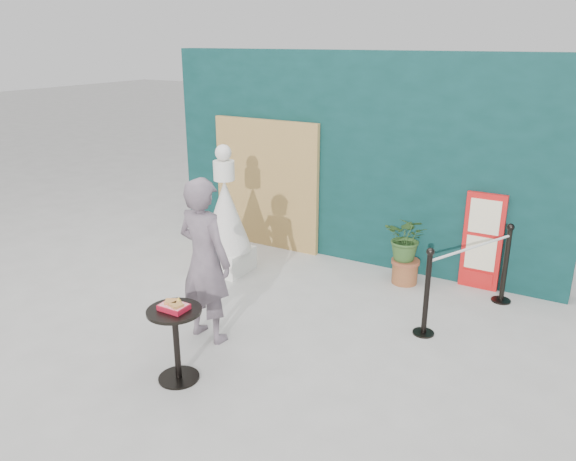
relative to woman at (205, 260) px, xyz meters
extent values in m
plane|color=#ADAAA5|center=(0.41, -0.13, -0.91)|extent=(60.00, 60.00, 0.00)
cube|color=#092B29|center=(0.41, 3.02, 0.59)|extent=(6.00, 0.30, 3.00)
cube|color=tan|center=(-0.99, 2.81, 0.09)|extent=(1.80, 0.08, 2.00)
imported|color=slate|center=(0.00, 0.00, 0.00)|extent=(0.71, 0.50, 1.82)
cube|color=red|center=(2.31, 2.83, -0.26)|extent=(0.50, 0.06, 1.30)
cube|color=beige|center=(2.31, 2.80, 0.09)|extent=(0.38, 0.02, 0.45)
cube|color=beige|center=(2.31, 2.80, -0.41)|extent=(0.38, 0.02, 0.45)
cube|color=red|center=(2.31, 2.80, -0.76)|extent=(0.38, 0.02, 0.18)
cube|color=white|center=(-0.92, 1.63, -0.75)|extent=(0.61, 0.61, 0.33)
cone|color=silver|center=(-0.92, 1.63, -0.08)|extent=(0.71, 0.71, 1.00)
cylinder|color=silver|center=(-0.92, 1.63, 0.55)|extent=(0.29, 0.29, 0.27)
sphere|color=silver|center=(-0.92, 1.63, 0.79)|extent=(0.22, 0.22, 0.22)
cylinder|color=black|center=(0.26, -0.80, -0.90)|extent=(0.40, 0.40, 0.02)
cylinder|color=black|center=(0.26, -0.80, -0.55)|extent=(0.06, 0.06, 0.72)
cylinder|color=black|center=(0.26, -0.80, -0.18)|extent=(0.52, 0.52, 0.03)
cube|color=#AE1228|center=(0.26, -0.80, -0.14)|extent=(0.26, 0.19, 0.05)
cube|color=#FA213B|center=(0.26, -0.80, -0.11)|extent=(0.24, 0.17, 0.00)
cube|color=#CD8F4B|center=(0.22, -0.79, -0.09)|extent=(0.15, 0.14, 0.02)
cube|color=#BE8F45|center=(0.31, -0.82, -0.09)|extent=(0.13, 0.13, 0.02)
cone|color=gold|center=(0.28, -0.75, -0.08)|extent=(0.06, 0.06, 0.06)
cylinder|color=brown|center=(1.41, 2.49, -0.77)|extent=(0.34, 0.34, 0.29)
cylinder|color=#974F31|center=(1.41, 2.49, -0.60)|extent=(0.38, 0.38, 0.05)
imported|color=#2F5122|center=(1.41, 2.49, -0.26)|extent=(0.57, 0.49, 0.63)
cylinder|color=black|center=(2.06, 1.26, -0.90)|extent=(0.24, 0.24, 0.02)
cylinder|color=black|center=(2.06, 1.26, -0.43)|extent=(0.06, 0.06, 0.96)
sphere|color=black|center=(2.06, 1.26, 0.08)|extent=(0.09, 0.09, 0.09)
cylinder|color=black|center=(2.66, 2.56, -0.90)|extent=(0.24, 0.24, 0.02)
cylinder|color=black|center=(2.66, 2.56, -0.43)|extent=(0.06, 0.06, 0.96)
sphere|color=black|center=(2.66, 2.56, 0.08)|extent=(0.09, 0.09, 0.09)
cylinder|color=silver|center=(2.36, 1.91, -0.03)|extent=(0.63, 1.31, 0.03)
camera|label=1|loc=(3.55, -4.35, 2.25)|focal=35.00mm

